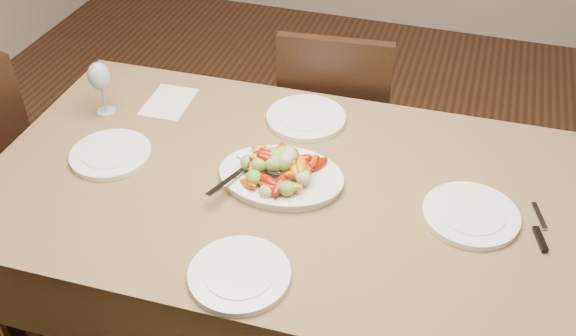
# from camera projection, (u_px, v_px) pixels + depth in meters

# --- Properties ---
(dining_table) EXTENTS (1.87, 1.09, 0.76)m
(dining_table) POSITION_uv_depth(u_px,v_px,m) (288.00, 270.00, 2.16)
(dining_table) COLOR brown
(dining_table) RESTS_ON ground
(chair_far) EXTENTS (0.46, 0.46, 0.95)m
(chair_far) POSITION_uv_depth(u_px,v_px,m) (337.00, 121.00, 2.68)
(chair_far) COLOR black
(chair_far) RESTS_ON ground
(serving_platter) EXTENTS (0.37, 0.28, 0.02)m
(serving_platter) POSITION_uv_depth(u_px,v_px,m) (281.00, 178.00, 1.92)
(serving_platter) COLOR white
(serving_platter) RESTS_ON dining_table
(roasted_vegetables) EXTENTS (0.31, 0.21, 0.09)m
(roasted_vegetables) POSITION_uv_depth(u_px,v_px,m) (281.00, 163.00, 1.89)
(roasted_vegetables) COLOR #831002
(roasted_vegetables) RESTS_ON serving_platter
(serving_spoon) EXTENTS (0.29, 0.14, 0.03)m
(serving_spoon) POSITION_uv_depth(u_px,v_px,m) (256.00, 172.00, 1.89)
(serving_spoon) COLOR #9EA0A8
(serving_spoon) RESTS_ON serving_platter
(plate_left) EXTENTS (0.25, 0.25, 0.02)m
(plate_left) POSITION_uv_depth(u_px,v_px,m) (111.00, 154.00, 2.02)
(plate_left) COLOR white
(plate_left) RESTS_ON dining_table
(plate_right) EXTENTS (0.27, 0.27, 0.02)m
(plate_right) POSITION_uv_depth(u_px,v_px,m) (471.00, 215.00, 1.80)
(plate_right) COLOR white
(plate_right) RESTS_ON dining_table
(plate_far) EXTENTS (0.27, 0.27, 0.02)m
(plate_far) POSITION_uv_depth(u_px,v_px,m) (306.00, 118.00, 2.18)
(plate_far) COLOR white
(plate_far) RESTS_ON dining_table
(plate_near) EXTENTS (0.26, 0.26, 0.02)m
(plate_near) POSITION_uv_depth(u_px,v_px,m) (239.00, 275.00, 1.63)
(plate_near) COLOR white
(plate_near) RESTS_ON dining_table
(wine_glass) EXTENTS (0.08, 0.08, 0.20)m
(wine_glass) POSITION_uv_depth(u_px,v_px,m) (101.00, 87.00, 2.16)
(wine_glass) COLOR #8C99A5
(wine_glass) RESTS_ON dining_table
(menu_card) EXTENTS (0.16, 0.22, 0.00)m
(menu_card) POSITION_uv_depth(u_px,v_px,m) (169.00, 102.00, 2.27)
(menu_card) COLOR silver
(menu_card) RESTS_ON dining_table
(table_knife) EXTENTS (0.08, 0.20, 0.01)m
(table_knife) POSITION_uv_depth(u_px,v_px,m) (539.00, 229.00, 1.76)
(table_knife) COLOR #9EA0A8
(table_knife) RESTS_ON dining_table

